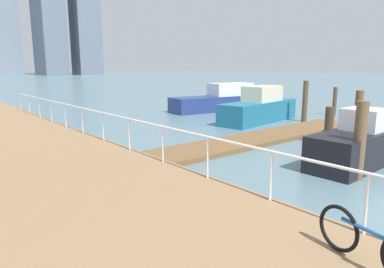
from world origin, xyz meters
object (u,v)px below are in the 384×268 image
at_px(moored_boat_3, 221,100).
at_px(moored_boat_1, 357,145).
at_px(bicycle_at_railing, 370,243).
at_px(moored_boat_2, 260,108).

bearing_deg(moored_boat_3, moored_boat_1, -116.94).
relative_size(moored_boat_1, bicycle_at_railing, 2.35).
height_order(moored_boat_1, bicycle_at_railing, moored_boat_1).
height_order(moored_boat_2, bicycle_at_railing, moored_boat_2).
relative_size(moored_boat_2, moored_boat_3, 0.84).
bearing_deg(moored_boat_3, bicycle_at_railing, -128.78).
height_order(moored_boat_1, moored_boat_2, moored_boat_2).
bearing_deg(moored_boat_3, moored_boat_2, -110.59).
bearing_deg(bicycle_at_railing, moored_boat_3, 51.22).
bearing_deg(moored_boat_2, moored_boat_1, -120.79).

